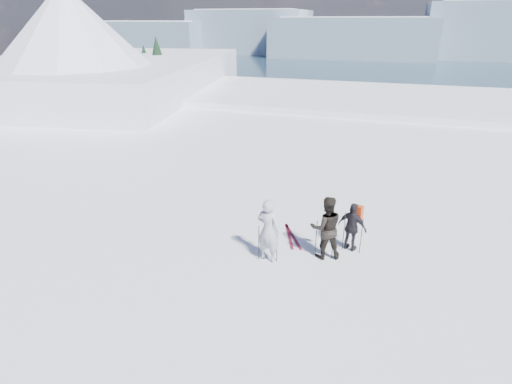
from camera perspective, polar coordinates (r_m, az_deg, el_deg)
lake_basin at (r=39.85m, az=15.24°, el=3.25°), size 820.00×820.00×71.62m
far_mountain_range at (r=463.44m, az=22.97°, el=20.06°), size 770.00×110.00×53.00m
near_ridge at (r=47.31m, az=-18.77°, el=9.79°), size 31.37×35.68×25.62m
skier_grey at (r=11.81m, az=1.76°, el=-5.50°), size 0.82×0.63×2.01m
skier_dark at (r=12.15m, az=9.96°, el=-5.03°), size 1.18×1.05×2.00m
skier_pack at (r=12.76m, az=13.58°, el=-4.91°), size 1.01×0.69×1.60m
backpack at (r=12.53m, az=14.50°, el=-0.38°), size 0.39×0.30×0.43m
ski_poles at (r=12.31m, az=8.66°, el=-6.60°), size 2.91×1.39×1.31m
skis_loose at (r=13.54m, az=5.05°, el=-6.33°), size 0.95×1.62×0.03m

